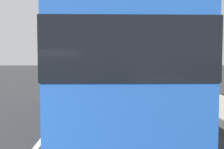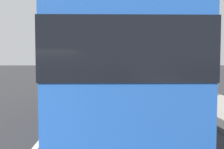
{
  "view_description": "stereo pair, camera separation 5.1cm",
  "coord_description": "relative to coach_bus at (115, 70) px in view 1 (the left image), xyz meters",
  "views": [
    {
      "loc": [
        -1.48,
        -1.78,
        2.32
      ],
      "look_at": [
        7.72,
        -2.1,
        1.8
      ],
      "focal_mm": 41.11,
      "sensor_mm": 36.0,
      "label": 1
    },
    {
      "loc": [
        -1.48,
        -1.83,
        2.32
      ],
      "look_at": [
        7.72,
        -2.1,
        1.8
      ],
      "focal_mm": 41.11,
      "sensor_mm": 36.0,
      "label": 2
    }
  ],
  "objects": [
    {
      "name": "car_far_distant",
      "position": [
        37.99,
        0.22,
        -1.23
      ],
      "size": [
        4.3,
        2.0,
        1.48
      ],
      "rotation": [
        0.0,
        0.0,
        0.01
      ],
      "color": "gold",
      "rests_on": "ground"
    },
    {
      "name": "coach_bus",
      "position": [
        0.0,
        0.0,
        0.0
      ],
      "size": [
        12.0,
        2.74,
        3.37
      ],
      "rotation": [
        0.0,
        0.0,
        -0.01
      ],
      "color": "#1E4C9E",
      "rests_on": "ground"
    },
    {
      "name": "car_oncoming",
      "position": [
        31.26,
        -0.07,
        -1.26
      ],
      "size": [
        4.67,
        1.83,
        1.42
      ],
      "rotation": [
        0.0,
        0.0,
        0.0
      ],
      "color": "black",
      "rests_on": "ground"
    },
    {
      "name": "lane_divider_line",
      "position": [
        1.9,
        2.23,
        -1.94
      ],
      "size": [
        110.0,
        0.16,
        0.01
      ],
      "primitive_type": "cube",
      "color": "silver",
      "rests_on": "ground"
    },
    {
      "name": "utility_pole",
      "position": [
        4.79,
        -5.43,
        2.38
      ],
      "size": [
        0.24,
        0.24,
        8.65
      ],
      "primitive_type": "cylinder",
      "color": "slate",
      "rests_on": "ground"
    },
    {
      "name": "car_ahead_same_lane",
      "position": [
        48.76,
        0.38,
        -1.18
      ],
      "size": [
        4.47,
        2.05,
        1.62
      ],
      "rotation": [
        0.0,
        0.0,
        0.08
      ],
      "color": "red",
      "rests_on": "ground"
    },
    {
      "name": "car_behind_bus",
      "position": [
        17.26,
        4.51,
        -1.22
      ],
      "size": [
        4.73,
        2.13,
        1.51
      ],
      "rotation": [
        0.0,
        0.0,
        3.09
      ],
      "color": "gold",
      "rests_on": "ground"
    }
  ]
}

